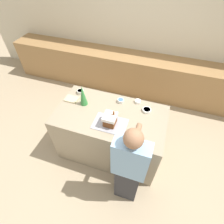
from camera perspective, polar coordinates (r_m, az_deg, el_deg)
The scene contains 14 objects.
ground_plane at distance 3.28m, azimuth -0.47°, elevation -11.83°, with size 12.00×12.00×0.00m, color tan.
wall_back at distance 4.08m, azimuth 10.07°, elevation 24.44°, with size 8.00×0.05×2.60m.
back_cabinet_block at distance 4.19m, azimuth 7.65°, elevation 12.10°, with size 6.00×0.60×0.90m.
kitchen_island at distance 2.90m, azimuth -0.53°, elevation -7.02°, with size 1.62×0.90×0.93m.
baking_tray at distance 2.42m, azimuth -0.65°, elevation -3.83°, with size 0.47×0.32×0.01m.
gingerbread_house at distance 2.35m, azimuth -0.66°, elevation -2.40°, with size 0.17×0.19×0.22m.
decorative_tree at distance 2.62m, azimuth -9.47°, elevation 5.37°, with size 0.11×0.11×0.34m.
candy_bowl_front_corner at distance 2.91m, azimuth -10.25°, elevation 6.59°, with size 0.11×0.11×0.05m.
candy_bowl_beside_tree at distance 2.73m, azimuth 8.45°, elevation 3.48°, with size 0.09×0.09×0.04m.
candy_bowl_behind_tray at distance 2.62m, azimuth 11.28°, elevation 0.65°, with size 0.13×0.13×0.04m.
candy_bowl_far_left at distance 2.71m, azimuth 2.84°, elevation 3.76°, with size 0.10×0.10×0.05m.
cookbook at distance 2.83m, azimuth -13.07°, elevation 4.18°, with size 0.21×0.15×0.02m.
mug at distance 2.27m, azimuth 8.54°, elevation -7.81°, with size 0.10×0.10×0.08m.
person at distance 2.22m, azimuth 5.53°, elevation -18.02°, with size 0.40×0.51×1.54m.
Camera 1 is at (0.57, -1.62, 2.80)m, focal length 28.00 mm.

